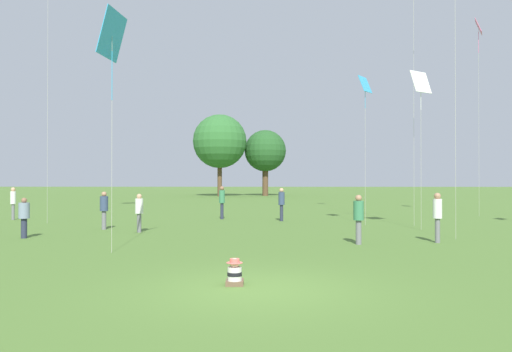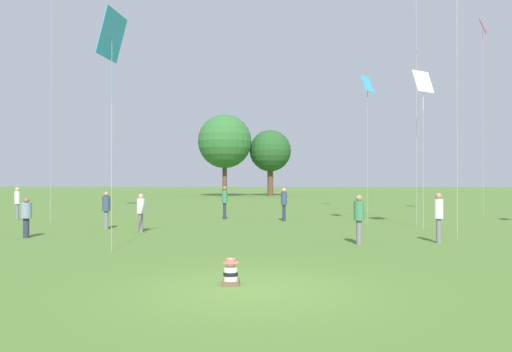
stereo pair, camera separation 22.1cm
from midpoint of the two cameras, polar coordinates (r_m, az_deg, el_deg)
The scene contains 16 objects.
ground_plane at distance 10.23m, azimuth -0.08°, elevation -12.87°, with size 300.00×300.00×0.00m, color #4C702D.
seated_toddler at distance 10.61m, azimuth -2.30°, elevation -11.09°, with size 0.38×0.48×0.57m.
person_standing_0 at distance 21.51m, azimuth -12.74°, elevation -3.73°, with size 0.40×0.40×1.62m.
person_standing_1 at distance 30.56m, azimuth -25.44°, elevation -2.47°, with size 0.34×0.34×1.79m.
person_standing_2 at distance 26.65m, azimuth 3.45°, elevation -2.88°, with size 0.36×0.36×1.77m.
person_standing_3 at distance 18.55m, azimuth 20.47°, elevation -3.94°, with size 0.39×0.39×1.75m.
person_standing_4 at distance 17.36m, azimuth 12.04°, elevation -4.37°, with size 0.42×0.42×1.69m.
person_standing_5 at distance 23.17m, azimuth -16.48°, elevation -3.40°, with size 0.41×0.41×1.68m.
person_standing_6 at distance 20.81m, azimuth -24.50°, elevation -4.01°, with size 0.45×0.45×1.53m.
person_standing_7 at distance 27.99m, azimuth -3.38°, elevation -2.65°, with size 0.45×0.45×1.85m.
kite_0 at distance 34.06m, azimuth 24.67°, elevation 14.65°, with size 0.73×1.01×11.91m.
kite_1 at distance 23.41m, azimuth 18.82°, elevation 9.88°, with size 1.06×0.88×7.00m.
kite_4 at distance 25.11m, azimuth 12.87°, elevation 9.78°, with size 0.81×0.91×7.25m.
kite_8 at distance 16.25m, azimuth -15.76°, elevation 14.93°, with size 0.54×1.46×7.28m.
distant_tree_0 at distance 69.11m, azimuth 1.73°, elevation 2.86°, with size 5.74×5.74×9.12m.
distant_tree_1 at distance 67.30m, azimuth -3.51°, elevation 3.96°, with size 7.22×7.22×11.00m.
Camera 2 is at (0.50, -9.98, 2.20)m, focal length 35.00 mm.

